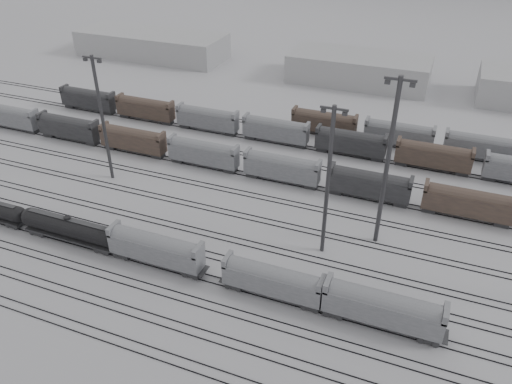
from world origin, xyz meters
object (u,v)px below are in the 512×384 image
at_px(tank_car_b, 70,228).
at_px(hopper_car_a, 156,247).
at_px(hopper_car_c, 383,307).
at_px(hopper_car_b, 273,279).
at_px(light_mast_c, 328,180).

height_order(tank_car_b, hopper_car_a, hopper_car_a).
height_order(hopper_car_a, hopper_car_c, hopper_car_c).
xyz_separation_m(hopper_car_b, hopper_car_c, (15.19, 0.00, 0.26)).
bearing_deg(hopper_car_b, light_mast_c, 73.41).
distance_m(tank_car_b, hopper_car_b, 34.96).
height_order(hopper_car_c, light_mast_c, light_mast_c).
xyz_separation_m(tank_car_b, hopper_car_c, (50.14, 0.00, 0.76)).
distance_m(hopper_car_c, light_mast_c, 19.65).
bearing_deg(light_mast_c, hopper_car_a, -150.54).
bearing_deg(hopper_car_a, hopper_car_b, 0.00).
relative_size(tank_car_b, hopper_car_c, 1.21).
height_order(hopper_car_a, hopper_car_b, hopper_car_a).
height_order(tank_car_b, hopper_car_c, hopper_car_c).
distance_m(tank_car_b, hopper_car_c, 50.15).
relative_size(hopper_car_b, light_mast_c, 0.58).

